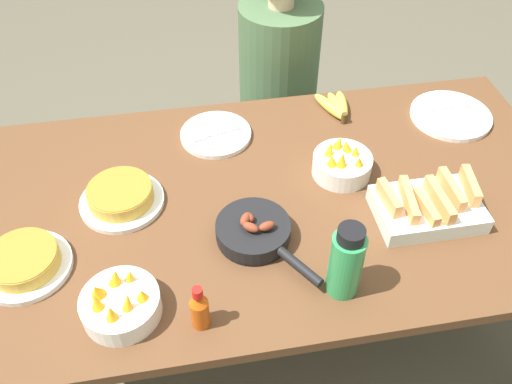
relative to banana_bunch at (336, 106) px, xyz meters
The scene contains 14 objects.
ground_plane 0.94m from the banana_bunch, 132.93° to the right, with size 14.00×14.00×0.00m, color #565142.
dining_table 0.51m from the banana_bunch, 132.93° to the right, with size 1.87×0.94×0.78m.
banana_bunch is the anchor object (origin of this frame).
melon_tray 0.52m from the banana_bunch, 77.17° to the right, with size 0.28×0.19×0.09m.
skillet 0.62m from the banana_bunch, 125.89° to the right, with size 0.24×0.31×0.08m.
frittata_plate_center 0.78m from the banana_bunch, 156.20° to the right, with size 0.24×0.24×0.06m.
frittata_plate_side 1.07m from the banana_bunch, 152.13° to the right, with size 0.23×0.23×0.06m.
empty_plate_near_front 0.42m from the banana_bunch, behind, with size 0.23×0.23×0.02m.
empty_plate_far_left 0.38m from the banana_bunch, 15.44° to the right, with size 0.27×0.27×0.02m.
fruit_bowl_mango 0.31m from the banana_bunch, 103.25° to the right, with size 0.17×0.17×0.11m.
fruit_bowl_citrus 0.98m from the banana_bunch, 136.60° to the right, with size 0.19×0.19×0.11m.
water_bottle 0.72m from the banana_bunch, 104.78° to the right, with size 0.08×0.08×0.22m.
hot_sauce_bottle 0.91m from the banana_bunch, 125.91° to the right, with size 0.04×0.04×0.14m.
person_figure 0.47m from the banana_bunch, 108.61° to the left, with size 0.34×0.34×1.24m.
Camera 1 is at (-0.18, -1.05, 1.89)m, focal length 38.00 mm.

